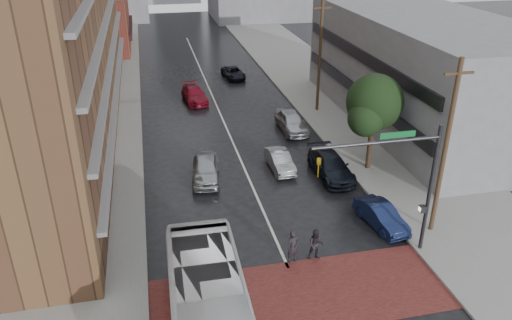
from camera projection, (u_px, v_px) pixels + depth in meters
ground at (303, 302)px, 23.11m from camera, size 160.00×160.00×0.00m
crosswalk at (300, 294)px, 23.54m from camera, size 14.00×5.00×0.02m
sidewalk_west at (88, 124)px, 42.78m from camera, size 9.00×90.00×0.15m
sidewalk_east at (340, 104)px, 47.25m from camera, size 9.00×90.00×0.15m
storefront_west at (98, 22)px, 66.63m from camera, size 8.00×16.00×7.00m
building_east at (422, 70)px, 41.89m from camera, size 11.00×26.00×9.00m
street_tree at (374, 106)px, 33.25m from camera, size 4.20×4.10×6.90m
signal_mast at (406, 174)px, 24.36m from camera, size 6.50×0.30×7.20m
utility_pole_near at (445, 149)px, 26.07m from camera, size 1.60×0.26×10.00m
utility_pole_far at (320, 56)px, 43.63m from camera, size 1.60×0.26×10.00m
pedestrian_a at (293, 247)px, 25.40m from camera, size 0.79×0.64×1.86m
pedestrian_b at (316, 245)px, 25.67m from camera, size 0.97×0.84×1.74m
car_travel_a at (206, 169)px, 33.58m from camera, size 2.38×4.72×1.54m
car_travel_b at (280, 161)px, 35.02m from camera, size 1.51×3.94×1.28m
car_travel_c at (194, 95)px, 47.90m from camera, size 2.45×5.03×1.41m
suv_travel at (233, 73)px, 55.05m from camera, size 2.40×4.44×1.18m
car_parked_near at (381, 216)px, 28.55m from camera, size 2.01×4.15×1.31m
car_parked_mid at (331, 166)px, 34.07m from camera, size 2.22×5.20×1.50m
car_parked_far at (291, 121)px, 41.31m from camera, size 2.06×4.84×1.63m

